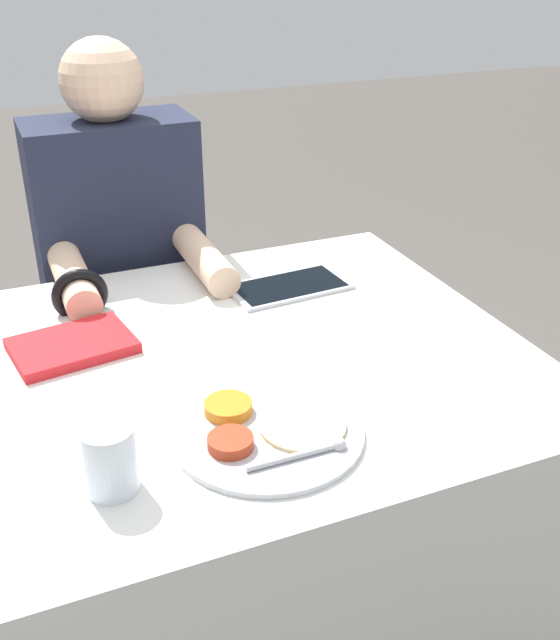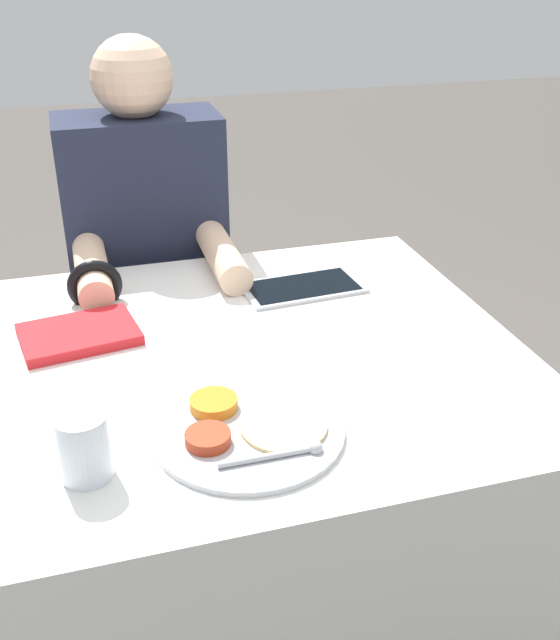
% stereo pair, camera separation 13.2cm
% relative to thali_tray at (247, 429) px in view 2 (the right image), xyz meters
% --- Properties ---
extents(ground_plane, '(12.00, 12.00, 0.00)m').
position_rel_thali_tray_xyz_m(ground_plane, '(0.04, 0.24, -0.75)').
color(ground_plane, '#4C4742').
extents(dining_table, '(1.03, 0.89, 0.74)m').
position_rel_thali_tray_xyz_m(dining_table, '(0.04, 0.24, -0.38)').
color(dining_table, silver).
rests_on(dining_table, ground_plane).
extents(thali_tray, '(0.29, 0.29, 0.03)m').
position_rel_thali_tray_xyz_m(thali_tray, '(0.00, 0.00, 0.00)').
color(thali_tray, '#B7BABF').
rests_on(thali_tray, dining_table).
extents(red_notebook, '(0.23, 0.18, 0.02)m').
position_rel_thali_tray_xyz_m(red_notebook, '(-0.23, 0.37, 0.00)').
color(red_notebook, silver).
rests_on(red_notebook, dining_table).
extents(tablet_device, '(0.26, 0.15, 0.01)m').
position_rel_thali_tray_xyz_m(tablet_device, '(0.23, 0.46, -0.00)').
color(tablet_device, '#B7B7BC').
rests_on(tablet_device, dining_table).
extents(person_diner, '(0.38, 0.48, 1.21)m').
position_rel_thali_tray_xyz_m(person_diner, '(-0.04, 0.82, -0.18)').
color(person_diner, black).
rests_on(person_diner, ground_plane).
extents(drinking_glass, '(0.07, 0.07, 0.10)m').
position_rel_thali_tray_xyz_m(drinking_glass, '(-0.23, -0.03, 0.04)').
color(drinking_glass, silver).
rests_on(drinking_glass, dining_table).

